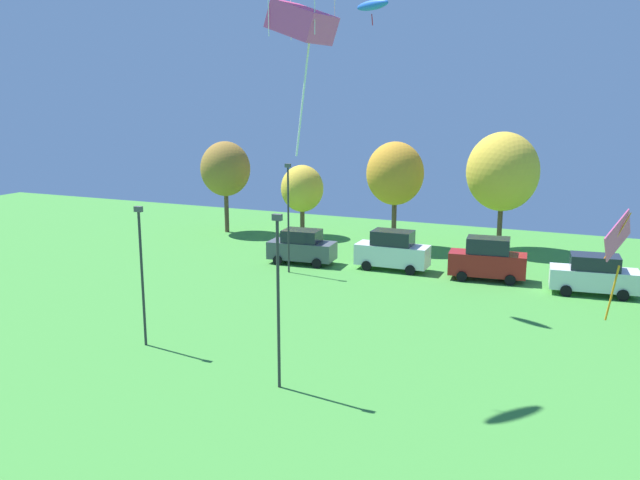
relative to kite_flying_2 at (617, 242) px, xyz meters
name	(u,v)px	position (x,y,z in m)	size (l,w,h in m)	color
kite_flying_2	(617,242)	(0.00, 0.00, 0.00)	(0.59, 1.32, 2.85)	#E54C93
kite_flying_5	(372,5)	(-12.55, 17.39, 8.11)	(2.31, 1.54, 1.49)	blue
parked_car_leftmost	(302,247)	(-19.15, 22.58, -6.46)	(4.59, 2.36, 2.31)	#4C5156
parked_car_second_from_left	(392,251)	(-13.05, 23.40, -6.34)	(4.74, 2.04, 2.59)	silver
parked_car_third_from_left	(487,259)	(-6.95, 23.34, -6.31)	(4.77, 2.31, 2.65)	maroon
parked_car_rightmost_in_row	(594,275)	(-0.85, 22.67, -6.46)	(4.95, 2.43, 2.29)	silver
light_post_0	(288,212)	(-18.90, 20.08, -3.71)	(0.36, 0.20, 6.97)	#2D2D33
light_post_1	(278,293)	(-11.46, 4.22, -3.79)	(0.36, 0.20, 6.82)	#2D2D33
light_post_2	(142,268)	(-19.09, 5.84, -4.01)	(0.36, 0.20, 6.37)	#2D2D33
treeline_tree_0	(225,169)	(-29.48, 29.89, -2.36)	(4.06, 4.06, 7.49)	brown
treeline_tree_1	(302,189)	(-23.08, 31.01, -3.77)	(3.41, 3.41, 5.72)	brown
treeline_tree_2	(395,174)	(-15.03, 29.92, -2.10)	(4.22, 4.22, 7.85)	brown
treeline_tree_3	(503,172)	(-7.68, 32.20, -1.86)	(5.18, 5.18, 8.60)	brown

